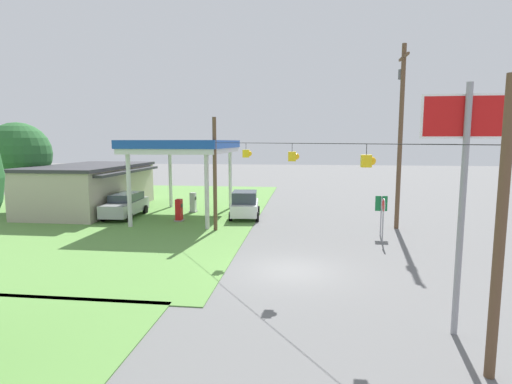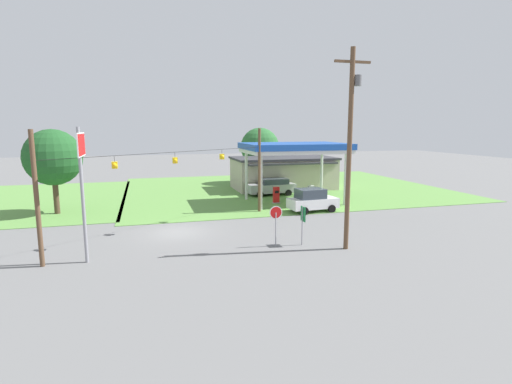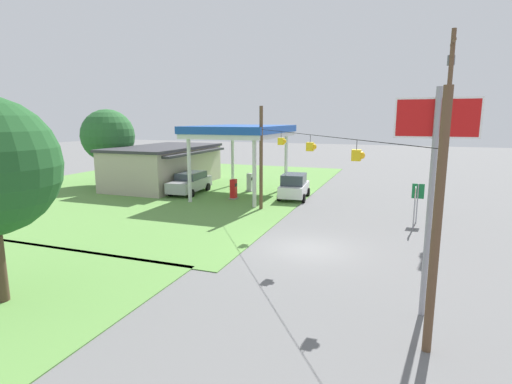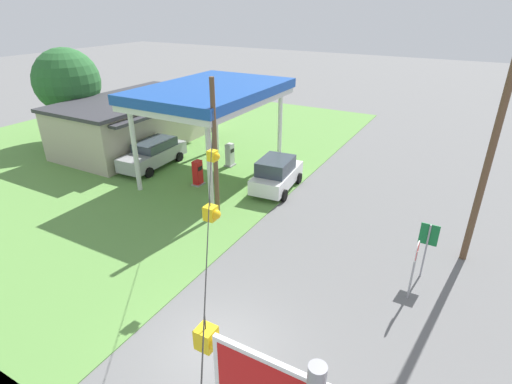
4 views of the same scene
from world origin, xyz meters
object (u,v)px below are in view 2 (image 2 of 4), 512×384
at_px(car_at_pumps_front, 312,200).
at_px(stop_sign_overhead, 82,165).
at_px(stop_sign_roadside, 276,217).
at_px(car_at_pumps_rear, 272,187).
at_px(tree_behind_station, 260,147).
at_px(gas_station_canopy, 294,149).
at_px(utility_pole_main, 350,141).
at_px(route_sign, 303,218).
at_px(gas_station_store, 283,173).
at_px(tree_west_verge, 53,158).
at_px(fuel_pump_near, 276,196).
at_px(fuel_pump_far, 311,194).

distance_m(car_at_pumps_front, stop_sign_overhead, 19.39).
height_order(car_at_pumps_front, stop_sign_roadside, stop_sign_roadside).
height_order(car_at_pumps_rear, tree_behind_station, tree_behind_station).
xyz_separation_m(gas_station_canopy, tree_behind_station, (0.59, 13.79, -0.53)).
xyz_separation_m(gas_station_canopy, utility_pole_main, (-2.27, -14.69, 1.25)).
distance_m(gas_station_canopy, stop_sign_roadside, 14.86).
relative_size(gas_station_canopy, route_sign, 3.96).
height_order(gas_station_canopy, gas_station_store, gas_station_canopy).
xyz_separation_m(gas_station_canopy, stop_sign_roadside, (-6.18, -13.09, -3.35)).
distance_m(stop_sign_overhead, tree_west_verge, 14.26).
xyz_separation_m(gas_station_store, tree_behind_station, (-1.36, 5.19, 2.76)).
relative_size(car_at_pumps_rear, stop_sign_roadside, 2.06).
bearing_deg(gas_station_store, stop_sign_overhead, -130.79).
xyz_separation_m(stop_sign_overhead, utility_pole_main, (14.55, -1.55, 1.19)).
distance_m(gas_station_canopy, tree_behind_station, 13.81).
xyz_separation_m(stop_sign_overhead, tree_behind_station, (17.41, 26.94, -0.59)).
xyz_separation_m(fuel_pump_near, car_at_pumps_rear, (1.01, 4.42, 0.18)).
bearing_deg(fuel_pump_near, utility_pole_main, -91.87).
bearing_deg(stop_sign_overhead, gas_station_store, 49.21).
height_order(fuel_pump_near, utility_pole_main, utility_pole_main).
relative_size(car_at_pumps_front, stop_sign_roadside, 1.74).
xyz_separation_m(fuel_pump_near, car_at_pumps_front, (1.76, -4.42, 0.26)).
bearing_deg(car_at_pumps_front, fuel_pump_far, 62.29).
bearing_deg(route_sign, fuel_pump_far, 64.61).
distance_m(gas_station_store, tree_behind_station, 6.04).
relative_size(gas_station_canopy, stop_sign_roadside, 3.80).
xyz_separation_m(gas_station_store, stop_sign_roadside, (-8.13, -21.68, -0.06)).
bearing_deg(route_sign, car_at_pumps_rear, 78.08).
bearing_deg(tree_behind_station, gas_station_store, -75.33).
distance_m(gas_station_store, car_at_pumps_rear, 5.08).
relative_size(car_at_pumps_rear, utility_pole_main, 0.45).
distance_m(stop_sign_overhead, tree_behind_station, 32.08).
distance_m(fuel_pump_near, car_at_pumps_front, 4.76).
relative_size(fuel_pump_far, stop_sign_overhead, 0.22).
bearing_deg(gas_station_canopy, tree_west_verge, 178.61).
relative_size(stop_sign_overhead, tree_behind_station, 1.01).
distance_m(stop_sign_overhead, utility_pole_main, 14.68).
bearing_deg(stop_sign_roadside, gas_station_store, -110.55).
bearing_deg(car_at_pumps_rear, utility_pole_main, 82.97).
height_order(stop_sign_overhead, route_sign, stop_sign_overhead).
bearing_deg(stop_sign_roadside, fuel_pump_near, -108.57).
distance_m(gas_station_store, car_at_pumps_front, 13.20).
bearing_deg(tree_behind_station, gas_station_canopy, -92.44).
relative_size(car_at_pumps_front, route_sign, 1.81).
height_order(gas_station_canopy, tree_behind_station, tree_behind_station).
relative_size(gas_station_canopy, car_at_pumps_rear, 1.84).
relative_size(gas_station_store, tree_behind_station, 1.65).
height_order(stop_sign_overhead, utility_pole_main, utility_pole_main).
xyz_separation_m(fuel_pump_near, utility_pole_main, (-0.48, -14.69, 5.67)).
bearing_deg(gas_station_canopy, tree_behind_station, 87.56).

